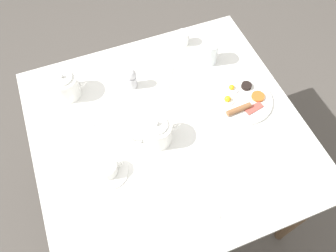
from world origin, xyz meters
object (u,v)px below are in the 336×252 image
at_px(teapot_far, 157,132).
at_px(fork_by_plate, 197,215).
at_px(knife_by_plate, 254,186).
at_px(fork_spare, 108,118).
at_px(creamer_jug, 183,38).
at_px(spoon_for_tea, 169,80).
at_px(teacup_with_saucer_left, 108,169).
at_px(breakfast_plate, 242,99).
at_px(pepper_grinder, 131,78).
at_px(water_glass_tall, 209,52).
at_px(teapot_near, 65,86).

distance_m(teapot_far, fork_by_plate, 0.35).
relative_size(knife_by_plate, fork_spare, 1.11).
relative_size(creamer_jug, fork_by_plate, 0.56).
bearing_deg(spoon_for_tea, teacup_with_saucer_left, 41.28).
bearing_deg(breakfast_plate, pepper_grinder, -30.57).
xyz_separation_m(teacup_with_saucer_left, fork_by_plate, (-0.25, 0.27, -0.02)).
height_order(teapot_far, fork_by_plate, teapot_far).
bearing_deg(teapot_far, pepper_grinder, 98.79).
distance_m(breakfast_plate, water_glass_tall, 0.27).
distance_m(teacup_with_saucer_left, knife_by_plate, 0.55).
bearing_deg(teacup_with_saucer_left, creamer_jug, -134.91).
distance_m(teapot_near, fork_spare, 0.23).
bearing_deg(fork_spare, creamer_jug, -147.73).
distance_m(teacup_with_saucer_left, spoon_for_tea, 0.50).
distance_m(teapot_far, knife_by_plate, 0.42).
distance_m(teapot_far, creamer_jug, 0.54).
distance_m(teapot_near, spoon_for_tea, 0.45).
xyz_separation_m(breakfast_plate, creamer_jug, (0.11, -0.41, 0.03)).
relative_size(breakfast_plate, teacup_with_saucer_left, 1.71).
bearing_deg(breakfast_plate, spoon_for_tea, -40.39).
relative_size(teapot_far, teacup_with_saucer_left, 1.37).
bearing_deg(fork_spare, teapot_far, 133.61).
bearing_deg(creamer_jug, water_glass_tall, 114.88).
relative_size(teapot_near, spoon_for_tea, 1.33).
xyz_separation_m(teacup_with_saucer_left, creamer_jug, (-0.52, -0.52, 0.01)).
relative_size(fork_by_plate, fork_spare, 0.88).
xyz_separation_m(breakfast_plate, teapot_near, (0.69, -0.31, 0.04)).
xyz_separation_m(knife_by_plate, spoon_for_tea, (0.11, -0.58, 0.00)).
height_order(breakfast_plate, spoon_for_tea, breakfast_plate).
height_order(water_glass_tall, spoon_for_tea, water_glass_tall).
distance_m(breakfast_plate, teacup_with_saucer_left, 0.64).
bearing_deg(teapot_near, pepper_grinder, 7.72).
distance_m(water_glass_tall, fork_spare, 0.55).
bearing_deg(fork_by_plate, teapot_far, -85.79).
bearing_deg(fork_spare, knife_by_plate, 131.15).
xyz_separation_m(pepper_grinder, knife_by_plate, (-0.28, 0.61, -0.05)).
relative_size(teapot_near, teapot_far, 0.96).
height_order(teacup_with_saucer_left, spoon_for_tea, teacup_with_saucer_left).
relative_size(pepper_grinder, knife_by_plate, 0.54).
bearing_deg(pepper_grinder, spoon_for_tea, 169.29).
height_order(teapot_far, fork_spare, teapot_far).
bearing_deg(knife_by_plate, fork_spare, -48.85).
bearing_deg(teapot_far, fork_spare, 140.53).
relative_size(teacup_with_saucer_left, knife_by_plate, 0.80).
xyz_separation_m(teacup_with_saucer_left, water_glass_tall, (-0.59, -0.37, 0.03)).
height_order(breakfast_plate, fork_spare, breakfast_plate).
bearing_deg(water_glass_tall, teapot_far, 39.66).
bearing_deg(fork_spare, breakfast_plate, 168.05).
xyz_separation_m(fork_by_plate, knife_by_plate, (-0.24, -0.02, -0.00)).
xyz_separation_m(water_glass_tall, pepper_grinder, (0.38, 0.01, -0.00)).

